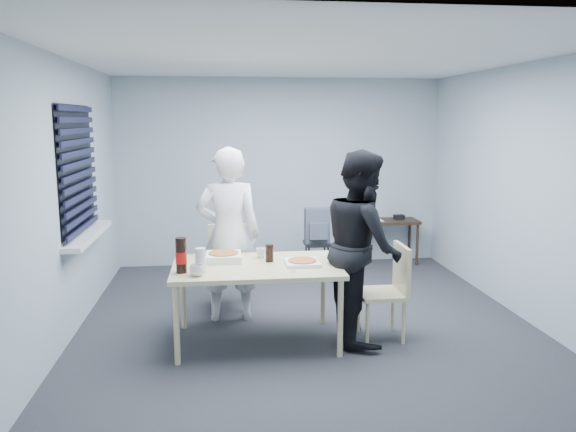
{
  "coord_description": "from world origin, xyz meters",
  "views": [
    {
      "loc": [
        -0.81,
        -5.32,
        2.03
      ],
      "look_at": [
        -0.18,
        0.1,
        1.09
      ],
      "focal_mm": 35.0,
      "sensor_mm": 36.0,
      "label": 1
    }
  ],
  "objects": [
    {
      "name": "room",
      "position": [
        -2.2,
        0.4,
        1.44
      ],
      "size": [
        5.0,
        5.0,
        5.0
      ],
      "color": "#28282D",
      "rests_on": "ground"
    },
    {
      "name": "dining_table",
      "position": [
        -0.52,
        -0.39,
        0.67
      ],
      "size": [
        1.51,
        0.96,
        0.73
      ],
      "color": "beige",
      "rests_on": "ground"
    },
    {
      "name": "chair_far",
      "position": [
        -0.77,
        0.7,
        0.51
      ],
      "size": [
        0.42,
        0.42,
        0.89
      ],
      "color": "beige",
      "rests_on": "ground"
    },
    {
      "name": "chair_right",
      "position": [
        0.72,
        -0.43,
        0.51
      ],
      "size": [
        0.42,
        0.42,
        0.89
      ],
      "color": "beige",
      "rests_on": "ground"
    },
    {
      "name": "person_white",
      "position": [
        -0.76,
        0.25,
        0.89
      ],
      "size": [
        0.65,
        0.42,
        1.77
      ],
      "primitive_type": "imported",
      "rotation": [
        0.0,
        0.0,
        3.14
      ],
      "color": "white",
      "rests_on": "ground"
    },
    {
      "name": "person_black",
      "position": [
        0.45,
        -0.41,
        0.89
      ],
      "size": [
        0.47,
        0.86,
        1.77
      ],
      "primitive_type": "imported",
      "rotation": [
        0.0,
        0.0,
        1.57
      ],
      "color": "black",
      "rests_on": "ground"
    },
    {
      "name": "side_table",
      "position": [
        1.46,
        2.28,
        0.55
      ],
      "size": [
        0.94,
        0.42,
        0.63
      ],
      "color": "#382315",
      "rests_on": "ground"
    },
    {
      "name": "stool",
      "position": [
        0.4,
        1.72,
        0.34
      ],
      "size": [
        0.33,
        0.33,
        0.46
      ],
      "color": "black",
      "rests_on": "ground"
    },
    {
      "name": "backpack",
      "position": [
        0.4,
        1.71,
        0.67
      ],
      "size": [
        0.32,
        0.23,
        0.44
      ],
      "rotation": [
        0.0,
        0.0,
        0.09
      ],
      "color": "slate",
      "rests_on": "stool"
    },
    {
      "name": "pizza_box_a",
      "position": [
        -0.82,
        -0.2,
        0.77
      ],
      "size": [
        0.32,
        0.32,
        0.08
      ],
      "rotation": [
        0.0,
        0.0,
        -0.35
      ],
      "color": "white",
      "rests_on": "dining_table"
    },
    {
      "name": "pizza_box_b",
      "position": [
        -0.11,
        -0.43,
        0.75
      ],
      "size": [
        0.3,
        0.3,
        0.04
      ],
      "rotation": [
        0.0,
        0.0,
        -0.31
      ],
      "color": "white",
      "rests_on": "dining_table"
    },
    {
      "name": "mug_a",
      "position": [
        -1.04,
        -0.7,
        0.78
      ],
      "size": [
        0.17,
        0.17,
        0.1
      ],
      "primitive_type": "imported",
      "rotation": [
        0.0,
        0.0,
        0.52
      ],
      "color": "silver",
      "rests_on": "dining_table"
    },
    {
      "name": "mug_b",
      "position": [
        -0.46,
        -0.13,
        0.78
      ],
      "size": [
        0.1,
        0.1,
        0.09
      ],
      "primitive_type": "imported",
      "color": "silver",
      "rests_on": "dining_table"
    },
    {
      "name": "cola_glass",
      "position": [
        -0.39,
        -0.29,
        0.81
      ],
      "size": [
        0.09,
        0.09,
        0.16
      ],
      "primitive_type": "cylinder",
      "rotation": [
        0.0,
        0.0,
        -0.27
      ],
      "color": "black",
      "rests_on": "dining_table"
    },
    {
      "name": "soda_bottle",
      "position": [
        -1.18,
        -0.58,
        0.88
      ],
      "size": [
        0.1,
        0.1,
        0.31
      ],
      "rotation": [
        0.0,
        0.0,
        -0.39
      ],
      "color": "black",
      "rests_on": "dining_table"
    },
    {
      "name": "plastic_cups",
      "position": [
        -1.01,
        -0.6,
        0.84
      ],
      "size": [
        0.1,
        0.1,
        0.22
      ],
      "primitive_type": "cylinder",
      "rotation": [
        0.0,
        0.0,
        -0.09
      ],
      "color": "silver",
      "rests_on": "dining_table"
    },
    {
      "name": "rubber_band",
      "position": [
        -0.22,
        -0.66,
        0.74
      ],
      "size": [
        0.06,
        0.06,
        0.0
      ],
      "primitive_type": "torus",
      "rotation": [
        0.0,
        0.0,
        0.33
      ],
      "color": "red",
      "rests_on": "dining_table"
    },
    {
      "name": "papers",
      "position": [
        1.31,
        2.29,
        0.63
      ],
      "size": [
        0.23,
        0.3,
        0.0
      ],
      "primitive_type": "cube",
      "rotation": [
        0.0,
        0.0,
        -0.05
      ],
      "color": "white",
      "rests_on": "side_table"
    },
    {
      "name": "black_box",
      "position": [
        1.68,
        2.31,
        0.66
      ],
      "size": [
        0.16,
        0.13,
        0.06
      ],
      "primitive_type": "cube",
      "rotation": [
        0.0,
        0.0,
        -0.17
      ],
      "color": "black",
      "rests_on": "side_table"
    }
  ]
}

